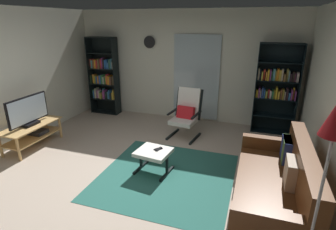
# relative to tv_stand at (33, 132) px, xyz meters

# --- Properties ---
(ground_plane) EXTENTS (7.02, 7.02, 0.00)m
(ground_plane) POSITION_rel_tv_stand_xyz_m (2.32, -0.36, -0.30)
(ground_plane) COLOR #B6A391
(wall_back) EXTENTS (5.60, 0.06, 2.60)m
(wall_back) POSITION_rel_tv_stand_xyz_m (2.32, 2.54, 1.00)
(wall_back) COLOR silver
(wall_back) RESTS_ON ground
(glass_door_panel) EXTENTS (1.10, 0.01, 2.00)m
(glass_door_panel) POSITION_rel_tv_stand_xyz_m (2.64, 2.48, 0.75)
(glass_door_panel) COLOR silver
(area_rug) EXTENTS (2.06, 2.08, 0.01)m
(area_rug) POSITION_rel_tv_stand_xyz_m (2.81, -0.20, -0.30)
(area_rug) COLOR #296359
(area_rug) RESTS_ON ground
(tv_stand) EXTENTS (0.52, 1.17, 0.46)m
(tv_stand) POSITION_rel_tv_stand_xyz_m (0.00, 0.00, 0.00)
(tv_stand) COLOR tan
(tv_stand) RESTS_ON ground
(television) EXTENTS (0.20, 0.92, 0.56)m
(television) POSITION_rel_tv_stand_xyz_m (0.00, -0.02, 0.42)
(television) COLOR black
(television) RESTS_ON tv_stand
(bookshelf_near_tv) EXTENTS (0.75, 0.30, 1.96)m
(bookshelf_near_tv) POSITION_rel_tv_stand_xyz_m (0.25, 2.28, 0.64)
(bookshelf_near_tv) COLOR black
(bookshelf_near_tv) RESTS_ON ground
(bookshelf_near_sofa) EXTENTS (0.86, 0.30, 1.92)m
(bookshelf_near_sofa) POSITION_rel_tv_stand_xyz_m (4.43, 2.28, 0.70)
(bookshelf_near_sofa) COLOR black
(bookshelf_near_sofa) RESTS_ON ground
(leather_sofa) EXTENTS (0.87, 2.00, 0.89)m
(leather_sofa) POSITION_rel_tv_stand_xyz_m (4.40, -0.44, 0.01)
(leather_sofa) COLOR #573017
(leather_sofa) RESTS_ON ground
(lounge_armchair) EXTENTS (0.64, 0.72, 1.02)m
(lounge_armchair) POSITION_rel_tv_stand_xyz_m (2.68, 1.45, 0.23)
(lounge_armchair) COLOR black
(lounge_armchair) RESTS_ON ground
(ottoman) EXTENTS (0.57, 0.54, 0.38)m
(ottoman) POSITION_rel_tv_stand_xyz_m (2.57, -0.13, 0.01)
(ottoman) COLOR white
(ottoman) RESTS_ON ground
(tv_remote) EXTENTS (0.07, 0.15, 0.02)m
(tv_remote) POSITION_rel_tv_stand_xyz_m (2.64, -0.07, 0.09)
(tv_remote) COLOR black
(tv_remote) RESTS_ON ottoman
(cell_phone) EXTENTS (0.13, 0.15, 0.01)m
(cell_phone) POSITION_rel_tv_stand_xyz_m (2.63, -0.07, 0.08)
(cell_phone) COLOR black
(cell_phone) RESTS_ON ottoman
(floor_lamp_by_sofa) EXTENTS (0.22, 0.22, 1.86)m
(floor_lamp_by_sofa) POSITION_rel_tv_stand_xyz_m (4.58, -1.66, 1.24)
(floor_lamp_by_sofa) COLOR #A5A5AD
(floor_lamp_by_sofa) RESTS_ON ground
(wall_clock) EXTENTS (0.29, 0.03, 0.29)m
(wall_clock) POSITION_rel_tv_stand_xyz_m (1.47, 2.47, 1.55)
(wall_clock) COLOR silver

